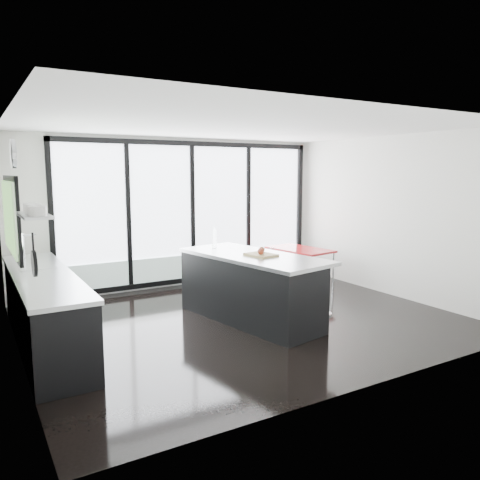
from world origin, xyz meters
TOP-DOWN VIEW (x-y plane):
  - floor at (0.00, 0.00)m, footprint 6.00×5.00m
  - ceiling at (0.00, 0.00)m, footprint 6.00×5.00m
  - wall_back at (0.27, 2.47)m, footprint 6.00×0.09m
  - wall_front at (0.00, -2.50)m, footprint 6.00×0.00m
  - wall_left at (-2.97, 0.27)m, footprint 0.26×5.00m
  - wall_right at (3.00, 0.00)m, footprint 0.00×5.00m
  - counter_cabinets at (-2.67, 0.40)m, footprint 0.69×3.24m
  - island at (0.06, -0.04)m, footprint 1.43×2.54m
  - bar_stool_near at (1.13, -0.34)m, footprint 0.43×0.43m
  - bar_stool_far at (0.94, 0.55)m, footprint 0.58×0.58m
  - red_table at (2.16, 1.49)m, footprint 0.91×1.37m

SIDE VIEW (x-z plane):
  - floor at x=0.00m, z-range 0.00..0.00m
  - bar_stool_near at x=1.13m, z-range 0.00..0.62m
  - red_table at x=2.16m, z-range 0.00..0.69m
  - bar_stool_far at x=0.94m, z-range 0.00..0.69m
  - counter_cabinets at x=-2.67m, z-range -0.22..1.14m
  - island at x=0.06m, z-range -0.14..1.13m
  - wall_back at x=0.27m, z-range -0.13..2.67m
  - wall_front at x=0.00m, z-range 0.00..2.80m
  - wall_right at x=3.00m, z-range 0.00..2.80m
  - wall_left at x=-2.97m, z-range 0.16..2.96m
  - ceiling at x=0.00m, z-range 2.80..2.80m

